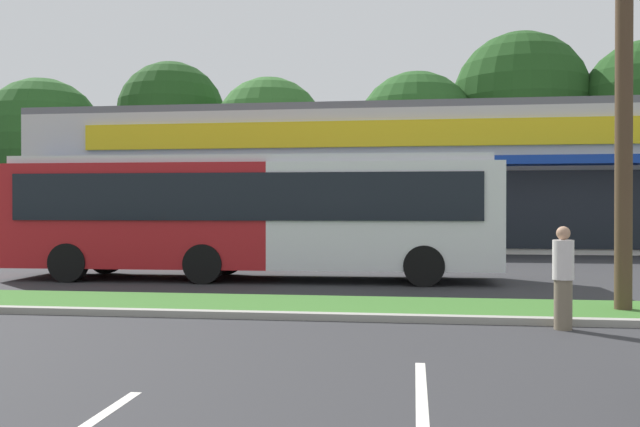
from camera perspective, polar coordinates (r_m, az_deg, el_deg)
name	(u,v)px	position (r m, az deg, el deg)	size (l,w,h in m)	color
grass_median	(262,305)	(13.29, -4.79, -7.53)	(56.00, 2.20, 0.12)	#386B28
curb_lip	(247,315)	(12.11, -6.06, -8.32)	(56.00, 0.24, 0.12)	#99968C
parking_stripe_2	(423,423)	(6.44, 8.47, -16.76)	(0.12, 4.80, 0.01)	silver
storefront_building	(376,181)	(33.97, 4.66, 2.67)	(31.35, 11.44, 6.40)	beige
tree_far_left	(42,138)	(48.54, -21.93, 5.80)	(7.73, 7.73, 10.30)	#473323
tree_left	(171,116)	(47.93, -12.18, 7.90)	(7.18, 7.18, 11.70)	#473323
tree_mid_left	(269,133)	(44.00, -4.21, 6.61)	(7.05, 7.05, 10.14)	#473323
tree_mid	(417,132)	(43.31, 7.97, 6.65)	(7.46, 7.46, 10.30)	#473323
tree_mid_right	(521,100)	(45.36, 16.25, 8.98)	(8.40, 8.40, 12.83)	#473323
utility_pole	(615,27)	(13.65, 23.17, 13.99)	(3.08, 2.40, 9.53)	#4C3826
city_bus	(251,213)	(18.44, -5.72, 0.04)	(13.01, 2.97, 3.25)	#AD191E
car_0	(367,240)	(24.43, 3.94, -2.21)	(4.51, 1.87, 1.49)	#0C3F1E
car_3	(109,240)	(26.66, -17.04, -2.08)	(4.51, 1.95, 1.39)	slate
pedestrian_by_pole	(563,278)	(11.51, 19.43, -5.02)	(0.33, 0.33, 1.62)	#726651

